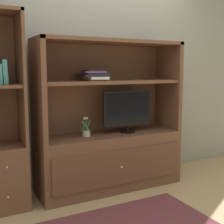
{
  "coord_description": "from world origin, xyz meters",
  "views": [
    {
      "loc": [
        -1.53,
        -2.57,
        1.33
      ],
      "look_at": [
        0.0,
        0.35,
        0.87
      ],
      "focal_mm": 49.01,
      "sensor_mm": 36.0,
      "label": 1
    }
  ],
  "objects_px": {
    "media_console": "(110,143)",
    "magazine_stack": "(94,75)",
    "potted_plant": "(86,132)",
    "bookshelf_tall": "(2,145)",
    "tv_monitor": "(128,110)"
  },
  "relations": [
    {
      "from": "media_console",
      "to": "bookshelf_tall",
      "type": "relative_size",
      "value": 0.88
    },
    {
      "from": "media_console",
      "to": "bookshelf_tall",
      "type": "bearing_deg",
      "value": 179.85
    },
    {
      "from": "media_console",
      "to": "potted_plant",
      "type": "relative_size",
      "value": 7.23
    },
    {
      "from": "tv_monitor",
      "to": "media_console",
      "type": "bearing_deg",
      "value": 169.67
    },
    {
      "from": "media_console",
      "to": "potted_plant",
      "type": "height_order",
      "value": "media_console"
    },
    {
      "from": "potted_plant",
      "to": "bookshelf_tall",
      "type": "bearing_deg",
      "value": 178.9
    },
    {
      "from": "magazine_stack",
      "to": "bookshelf_tall",
      "type": "bearing_deg",
      "value": 178.89
    },
    {
      "from": "tv_monitor",
      "to": "bookshelf_tall",
      "type": "relative_size",
      "value": 0.32
    },
    {
      "from": "media_console",
      "to": "tv_monitor",
      "type": "xyz_separation_m",
      "value": [
        0.21,
        -0.04,
        0.37
      ]
    },
    {
      "from": "potted_plant",
      "to": "media_console",
      "type": "bearing_deg",
      "value": 2.66
    },
    {
      "from": "potted_plant",
      "to": "bookshelf_tall",
      "type": "height_order",
      "value": "bookshelf_tall"
    },
    {
      "from": "media_console",
      "to": "magazine_stack",
      "type": "bearing_deg",
      "value": -175.41
    },
    {
      "from": "potted_plant",
      "to": "bookshelf_tall",
      "type": "xyz_separation_m",
      "value": [
        -0.85,
        0.02,
        -0.05
      ]
    },
    {
      "from": "bookshelf_tall",
      "to": "magazine_stack",
      "type": "bearing_deg",
      "value": -1.11
    },
    {
      "from": "potted_plant",
      "to": "magazine_stack",
      "type": "relative_size",
      "value": 0.64
    }
  ]
}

